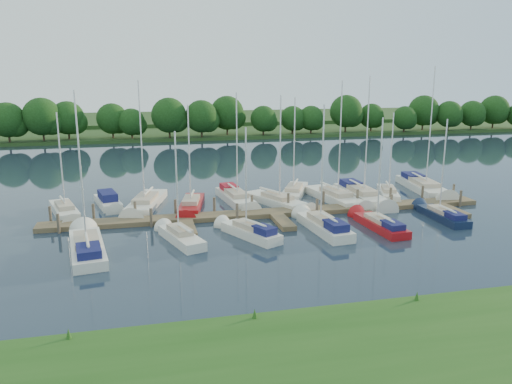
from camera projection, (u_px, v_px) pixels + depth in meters
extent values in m
plane|color=#192633|center=(302.00, 244.00, 37.18)|extent=(260.00, 260.00, 0.00)
cube|color=#1F4B15|center=(415.00, 355.00, 21.96)|extent=(90.00, 10.00, 0.50)
cube|color=brown|center=(274.00, 213.00, 44.72)|extent=(40.00, 2.00, 0.40)
cube|color=brown|center=(83.00, 236.00, 38.37)|extent=(1.20, 4.00, 0.40)
cube|color=brown|center=(188.00, 229.00, 40.12)|extent=(1.20, 4.00, 0.40)
cube|color=brown|center=(283.00, 222.00, 41.88)|extent=(1.20, 4.00, 0.40)
cube|color=brown|center=(371.00, 216.00, 43.63)|extent=(1.20, 4.00, 0.40)
cube|color=brown|center=(452.00, 211.00, 45.39)|extent=(1.20, 4.00, 0.40)
cylinder|color=#473D33|center=(51.00, 218.00, 41.69)|extent=(0.24, 0.24, 2.00)
cylinder|color=#473D33|center=(94.00, 215.00, 42.45)|extent=(0.24, 0.24, 2.00)
cylinder|color=#473D33|center=(135.00, 213.00, 43.21)|extent=(0.24, 0.24, 2.00)
cylinder|color=#473D33|center=(176.00, 210.00, 43.96)|extent=(0.24, 0.24, 2.00)
cylinder|color=#473D33|center=(214.00, 208.00, 44.72)|extent=(0.24, 0.24, 2.00)
cylinder|color=#473D33|center=(252.00, 206.00, 45.48)|extent=(0.24, 0.24, 2.00)
cylinder|color=#473D33|center=(288.00, 204.00, 46.24)|extent=(0.24, 0.24, 2.00)
cylinder|color=#473D33|center=(323.00, 202.00, 47.00)|extent=(0.24, 0.24, 2.00)
cylinder|color=#473D33|center=(357.00, 200.00, 47.75)|extent=(0.24, 0.24, 2.00)
cylinder|color=#473D33|center=(390.00, 198.00, 48.51)|extent=(0.24, 0.24, 2.00)
cylinder|color=#473D33|center=(422.00, 196.00, 49.27)|extent=(0.24, 0.24, 2.00)
cylinder|color=#473D33|center=(453.00, 194.00, 50.03)|extent=(0.24, 0.24, 2.00)
cylinder|color=#473D33|center=(59.00, 226.00, 39.45)|extent=(0.24, 0.24, 2.00)
cylinder|color=#473D33|center=(151.00, 220.00, 41.03)|extent=(0.24, 0.24, 2.00)
cylinder|color=#473D33|center=(237.00, 215.00, 42.61)|extent=(0.24, 0.24, 2.00)
cylinder|color=#473D33|center=(317.00, 210.00, 44.18)|extent=(0.24, 0.24, 2.00)
cylinder|color=#473D33|center=(391.00, 205.00, 45.76)|extent=(0.24, 0.24, 2.00)
cylinder|color=#473D33|center=(460.00, 201.00, 47.34)|extent=(0.24, 0.24, 2.00)
cube|color=#223C17|center=(194.00, 131.00, 108.21)|extent=(180.00, 30.00, 0.60)
cube|color=#2E4D22|center=(184.00, 119.00, 131.82)|extent=(220.00, 40.00, 1.40)
sphere|color=#15330E|center=(1.00, 127.00, 86.59)|extent=(3.95, 3.95, 3.95)
cylinder|color=#38281C|center=(32.00, 139.00, 88.11)|extent=(0.36, 0.36, 2.11)
sphere|color=#15330E|center=(31.00, 125.00, 87.52)|extent=(4.92, 4.92, 4.92)
sphere|color=#15330E|center=(38.00, 129.00, 88.10)|extent=(3.51, 3.51, 3.51)
cylinder|color=#38281C|center=(71.00, 135.00, 91.58)|extent=(0.36, 0.36, 2.84)
sphere|color=#15330E|center=(69.00, 116.00, 90.78)|extent=(6.62, 6.62, 6.62)
sphere|color=#15330E|center=(78.00, 121.00, 91.50)|extent=(4.73, 4.73, 4.73)
cylinder|color=#38281C|center=(105.00, 135.00, 92.57)|extent=(0.36, 0.36, 2.75)
sphere|color=#15330E|center=(104.00, 116.00, 91.79)|extent=(6.42, 6.42, 6.42)
sphere|color=#15330E|center=(112.00, 121.00, 92.49)|extent=(4.59, 4.59, 4.59)
cylinder|color=#38281C|center=(139.00, 135.00, 95.03)|extent=(0.36, 0.36, 2.10)
sphere|color=#15330E|center=(138.00, 121.00, 94.44)|extent=(4.90, 4.90, 4.90)
sphere|color=#15330E|center=(144.00, 125.00, 95.02)|extent=(3.50, 3.50, 3.50)
cylinder|color=#38281C|center=(176.00, 132.00, 95.36)|extent=(0.36, 0.36, 2.86)
sphere|color=#15330E|center=(175.00, 114.00, 94.56)|extent=(6.66, 6.66, 6.66)
sphere|color=#15330E|center=(183.00, 119.00, 95.28)|extent=(4.76, 4.76, 4.76)
cylinder|color=#38281C|center=(206.00, 134.00, 96.03)|extent=(0.36, 0.36, 1.98)
sphere|color=#15330E|center=(206.00, 122.00, 95.47)|extent=(4.62, 4.62, 4.62)
sphere|color=#15330E|center=(211.00, 125.00, 96.03)|extent=(3.30, 3.30, 3.30)
cylinder|color=#38281C|center=(233.00, 134.00, 95.74)|extent=(0.36, 0.36, 2.38)
sphere|color=#15330E|center=(233.00, 118.00, 95.07)|extent=(5.55, 5.55, 5.55)
sphere|color=#15330E|center=(239.00, 122.00, 95.71)|extent=(3.96, 3.96, 3.96)
cylinder|color=#38281C|center=(257.00, 131.00, 99.75)|extent=(0.36, 0.36, 2.46)
sphere|color=#15330E|center=(257.00, 116.00, 99.06)|extent=(5.73, 5.73, 5.73)
sphere|color=#15330E|center=(263.00, 120.00, 99.70)|extent=(4.09, 4.09, 4.09)
cylinder|color=#38281C|center=(285.00, 131.00, 100.28)|extent=(0.36, 0.36, 2.29)
sphere|color=#15330E|center=(285.00, 117.00, 99.63)|extent=(5.35, 5.35, 5.35)
sphere|color=#15330E|center=(290.00, 121.00, 100.25)|extent=(3.82, 3.82, 3.82)
cylinder|color=#38281C|center=(319.00, 129.00, 102.77)|extent=(0.36, 0.36, 2.70)
sphere|color=#15330E|center=(319.00, 113.00, 102.01)|extent=(6.29, 6.29, 6.29)
sphere|color=#15330E|center=(325.00, 117.00, 102.70)|extent=(4.49, 4.49, 4.49)
cylinder|color=#38281C|center=(345.00, 129.00, 101.02)|extent=(0.36, 0.36, 2.84)
sphere|color=#15330E|center=(346.00, 112.00, 100.22)|extent=(6.62, 6.62, 6.62)
sphere|color=#15330E|center=(352.00, 117.00, 100.94)|extent=(4.73, 4.73, 4.73)
cylinder|color=#38281C|center=(374.00, 130.00, 102.23)|extent=(0.36, 0.36, 2.08)
sphere|color=#15330E|center=(375.00, 118.00, 101.64)|extent=(4.85, 4.85, 4.85)
sphere|color=#15330E|center=(379.00, 121.00, 102.22)|extent=(3.47, 3.47, 3.47)
cylinder|color=#38281C|center=(400.00, 128.00, 103.41)|extent=(0.36, 0.36, 2.75)
sphere|color=#15330E|center=(401.00, 112.00, 102.64)|extent=(6.41, 6.41, 6.41)
sphere|color=#15330E|center=(406.00, 116.00, 103.34)|extent=(4.58, 4.58, 4.58)
cylinder|color=#38281C|center=(417.00, 126.00, 107.72)|extent=(0.36, 0.36, 2.83)
sphere|color=#15330E|center=(419.00, 110.00, 106.92)|extent=(6.61, 6.61, 6.61)
sphere|color=#15330E|center=(424.00, 114.00, 107.64)|extent=(4.72, 4.72, 4.72)
cylinder|color=#38281C|center=(451.00, 126.00, 106.38)|extent=(0.36, 0.36, 2.83)
sphere|color=#15330E|center=(453.00, 110.00, 105.59)|extent=(6.59, 6.59, 6.59)
sphere|color=#15330E|center=(458.00, 114.00, 106.30)|extent=(4.71, 4.71, 4.71)
cylinder|color=#38281C|center=(469.00, 126.00, 106.61)|extent=(0.36, 0.36, 2.87)
sphere|color=#15330E|center=(470.00, 110.00, 105.80)|extent=(6.70, 6.70, 6.70)
sphere|color=#15330E|center=(475.00, 114.00, 106.53)|extent=(4.79, 4.79, 4.79)
cylinder|color=#38281C|center=(490.00, 125.00, 111.28)|extent=(0.36, 0.36, 2.43)
sphere|color=#15330E|center=(491.00, 112.00, 110.59)|extent=(5.68, 5.68, 5.68)
sphere|color=#15330E|center=(495.00, 115.00, 111.24)|extent=(4.06, 4.06, 4.06)
cylinder|color=#38281C|center=(512.00, 125.00, 110.60)|extent=(0.36, 0.36, 2.53)
cube|color=silver|center=(64.00, 212.00, 45.11)|extent=(3.47, 6.52, 1.06)
cone|color=silver|center=(71.00, 221.00, 42.46)|extent=(1.47, 2.36, 0.88)
cube|color=tan|center=(64.00, 206.00, 44.69)|extent=(2.07, 3.08, 0.48)
cylinder|color=silver|center=(61.00, 161.00, 43.48)|extent=(0.12, 0.12, 8.48)
cylinder|color=silver|center=(62.00, 199.00, 45.40)|extent=(0.90, 2.74, 0.10)
cylinder|color=silver|center=(62.00, 199.00, 45.40)|extent=(0.91, 2.46, 0.20)
cube|color=silver|center=(108.00, 204.00, 47.87)|extent=(2.99, 5.62, 0.99)
cone|color=silver|center=(114.00, 211.00, 45.54)|extent=(1.24, 1.77, 0.88)
cube|color=#16194E|center=(108.00, 196.00, 47.69)|extent=(2.08, 3.20, 0.89)
cube|color=silver|center=(147.00, 204.00, 47.80)|extent=(4.29, 8.54, 1.11)
cone|color=silver|center=(136.00, 216.00, 43.80)|extent=(1.84, 3.08, 1.15)
cube|color=tan|center=(145.00, 198.00, 47.24)|extent=(2.60, 4.02, 0.50)
cylinder|color=silver|center=(141.00, 142.00, 45.60)|extent=(0.12, 0.12, 11.10)
cylinder|color=silver|center=(148.00, 191.00, 48.35)|extent=(1.03, 3.61, 0.10)
cylinder|color=silver|center=(148.00, 191.00, 48.35)|extent=(1.02, 3.23, 0.20)
cube|color=#9C0E12|center=(192.00, 207.00, 46.87)|extent=(3.23, 6.89, 1.13)
cone|color=#9C0E12|center=(188.00, 217.00, 43.64)|extent=(1.40, 2.47, 0.93)
cube|color=tan|center=(191.00, 200.00, 46.38)|extent=(2.00, 3.22, 0.51)
cylinder|color=silver|center=(189.00, 155.00, 45.06)|extent=(0.12, 0.12, 8.98)
cylinder|color=silver|center=(192.00, 194.00, 47.26)|extent=(0.73, 2.95, 0.10)
cylinder|color=silver|center=(192.00, 194.00, 47.26)|extent=(0.76, 2.64, 0.20)
cube|color=silver|center=(235.00, 200.00, 49.46)|extent=(2.91, 7.53, 1.17)
cone|color=silver|center=(247.00, 209.00, 46.10)|extent=(1.32, 2.67, 1.03)
cube|color=tan|center=(236.00, 193.00, 48.95)|extent=(1.92, 3.46, 0.53)
cube|color=maroon|center=(229.00, 187.00, 51.15)|extent=(1.69, 2.36, 0.58)
cylinder|color=silver|center=(237.00, 145.00, 47.51)|extent=(0.12, 0.12, 9.91)
cylinder|color=silver|center=(233.00, 187.00, 49.86)|extent=(0.49, 3.29, 0.10)
cylinder|color=silver|center=(233.00, 187.00, 49.86)|extent=(0.54, 2.94, 0.20)
cube|color=silver|center=(275.00, 203.00, 48.41)|extent=(4.90, 7.42, 1.11)
cone|color=silver|center=(300.00, 211.00, 45.63)|extent=(1.99, 2.73, 1.01)
cube|color=tan|center=(277.00, 196.00, 47.97)|extent=(2.76, 3.60, 0.50)
cylinder|color=silver|center=(280.00, 148.00, 46.60)|extent=(0.12, 0.12, 9.78)
cylinder|color=silver|center=(270.00, 190.00, 48.71)|extent=(1.47, 3.00, 0.10)
cylinder|color=silver|center=(270.00, 190.00, 48.71)|extent=(1.41, 2.71, 0.20)
cube|color=silver|center=(294.00, 193.00, 52.20)|extent=(4.78, 7.10, 1.07)
cone|color=silver|center=(289.00, 201.00, 48.91)|extent=(1.94, 2.61, 0.97)
cube|color=tan|center=(294.00, 188.00, 51.72)|extent=(2.68, 3.45, 0.49)
cylinder|color=silver|center=(294.00, 145.00, 50.34)|extent=(0.12, 0.12, 9.38)
cylinder|color=silver|center=(296.00, 182.00, 52.61)|extent=(1.45, 2.86, 0.10)
cylinder|color=silver|center=(296.00, 182.00, 52.61)|extent=(1.39, 2.59, 0.20)
cube|color=silver|center=(333.00, 199.00, 49.85)|extent=(3.58, 8.40, 1.21)
cone|color=silver|center=(356.00, 209.00, 46.19)|extent=(1.59, 3.00, 1.14)
cube|color=tan|center=(336.00, 192.00, 49.30)|extent=(2.29, 3.89, 0.55)
cylinder|color=silver|center=(340.00, 139.00, 47.71)|extent=(0.12, 0.12, 10.99)
cylinder|color=silver|center=(330.00, 185.00, 50.30)|extent=(0.70, 3.63, 0.10)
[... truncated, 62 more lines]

